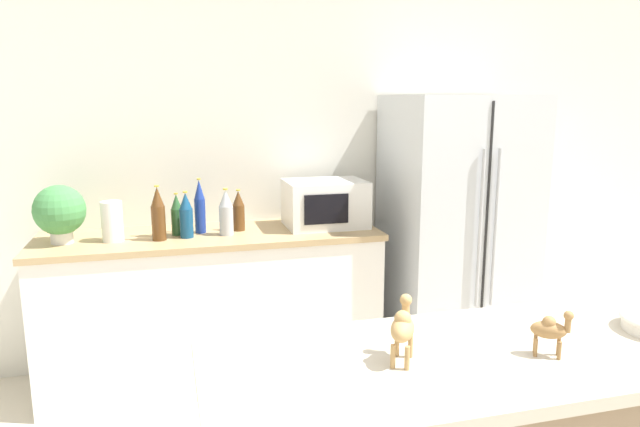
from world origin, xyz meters
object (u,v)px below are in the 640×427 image
(refrigerator, at_px, (456,229))
(potted_plant, at_px, (60,211))
(back_bottle_0, at_px, (177,215))
(microwave, at_px, (325,203))
(back_bottle_1, at_px, (158,216))
(back_bottle_2, at_px, (226,213))
(back_bottle_5, at_px, (186,216))
(back_bottle_3, at_px, (239,211))
(camel_figurine_second, at_px, (403,326))
(back_bottle_4, at_px, (158,214))
(camel_figurine, at_px, (550,329))
(back_bottle_6, at_px, (200,207))
(paper_towel_roll, at_px, (112,221))

(refrigerator, relative_size, potted_plant, 5.30)
(back_bottle_0, bearing_deg, microwave, 0.50)
(back_bottle_1, relative_size, back_bottle_2, 0.95)
(back_bottle_2, distance_m, back_bottle_5, 0.22)
(back_bottle_3, height_order, camel_figurine_second, camel_figurine_second)
(back_bottle_4, relative_size, camel_figurine, 2.32)
(back_bottle_1, xyz_separation_m, back_bottle_6, (0.24, 0.04, 0.03))
(back_bottle_6, bearing_deg, camel_figurine_second, -79.03)
(back_bottle_4, bearing_deg, back_bottle_5, 8.89)
(back_bottle_1, xyz_separation_m, camel_figurine, (1.02, -2.06, 0.05))
(refrigerator, relative_size, back_bottle_4, 5.50)
(paper_towel_roll, distance_m, back_bottle_1, 0.24)
(camel_figurine_second, bearing_deg, back_bottle_3, 94.82)
(back_bottle_2, bearing_deg, back_bottle_4, -175.63)
(back_bottle_2, height_order, back_bottle_3, back_bottle_2)
(potted_plant, height_order, back_bottle_6, back_bottle_6)
(camel_figurine, bearing_deg, back_bottle_2, 107.79)
(refrigerator, bearing_deg, back_bottle_3, 175.56)
(back_bottle_6, bearing_deg, potted_plant, -175.43)
(refrigerator, bearing_deg, camel_figurine_second, -121.84)
(back_bottle_3, relative_size, back_bottle_4, 0.80)
(camel_figurine, height_order, camel_figurine_second, camel_figurine_second)
(potted_plant, distance_m, back_bottle_1, 0.51)
(back_bottle_6, bearing_deg, back_bottle_2, -35.06)
(microwave, relative_size, back_bottle_6, 1.51)
(back_bottle_4, distance_m, camel_figurine_second, 2.01)
(potted_plant, relative_size, back_bottle_3, 1.29)
(back_bottle_0, bearing_deg, back_bottle_5, -58.57)
(back_bottle_6, xyz_separation_m, camel_figurine, (0.78, -2.10, 0.02))
(microwave, height_order, back_bottle_5, microwave)
(paper_towel_roll, relative_size, back_bottle_6, 0.69)
(back_bottle_4, xyz_separation_m, camel_figurine, (1.02, -1.98, 0.02))
(back_bottle_0, relative_size, back_bottle_4, 0.80)
(back_bottle_6, xyz_separation_m, camel_figurine_second, (0.39, -2.03, 0.04))
(back_bottle_0, height_order, back_bottle_4, back_bottle_4)
(paper_towel_roll, relative_size, back_bottle_4, 0.72)
(back_bottle_1, distance_m, camel_figurine_second, 2.09)
(paper_towel_roll, distance_m, back_bottle_5, 0.39)
(back_bottle_1, bearing_deg, camel_figurine_second, -72.44)
(microwave, relative_size, back_bottle_1, 1.88)
(back_bottle_1, height_order, back_bottle_3, back_bottle_1)
(paper_towel_roll, bearing_deg, back_bottle_0, 10.01)
(back_bottle_5, distance_m, back_bottle_6, 0.13)
(back_bottle_3, xyz_separation_m, camel_figurine_second, (0.17, -2.03, 0.07))
(back_bottle_6, height_order, camel_figurine, back_bottle_6)
(back_bottle_2, xyz_separation_m, back_bottle_3, (0.08, 0.10, -0.01))
(back_bottle_4, height_order, camel_figurine_second, back_bottle_4)
(microwave, xyz_separation_m, back_bottle_5, (-0.83, -0.09, -0.01))
(back_bottle_4, bearing_deg, camel_figurine, -62.83)
(refrigerator, xyz_separation_m, back_bottle_3, (-1.37, 0.11, 0.17))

